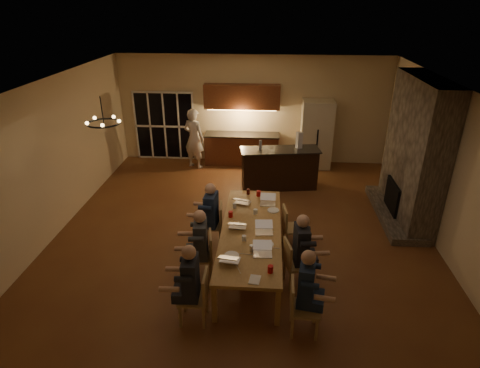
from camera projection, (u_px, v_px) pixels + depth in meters
name	position (u px, v px, depth m)	size (l,w,h in m)	color
floor	(242.00, 237.00, 8.57)	(9.00, 9.00, 0.00)	brown
back_wall	(253.00, 110.00, 11.97)	(8.00, 0.04, 3.20)	beige
left_wall	(46.00, 163.00, 8.16)	(0.04, 9.00, 3.20)	beige
right_wall	(453.00, 174.00, 7.62)	(0.04, 9.00, 3.20)	beige
ceiling	(242.00, 85.00, 7.21)	(8.00, 9.00, 0.04)	white
french_doors	(165.00, 126.00, 12.34)	(1.86, 0.08, 2.10)	black
fireplace	(415.00, 152.00, 8.73)	(0.58, 2.50, 3.20)	#6D6356
kitchenette	(242.00, 126.00, 11.87)	(2.24, 0.68, 2.40)	brown
refrigerator	(316.00, 134.00, 11.77)	(0.90, 0.68, 2.00)	beige
dining_table	(251.00, 246.00, 7.59)	(1.10, 3.28, 0.75)	#B18946
bar_island	(279.00, 169.00, 10.61)	(2.05, 0.68, 1.08)	black
chair_left_near	(193.00, 297.00, 6.21)	(0.44, 0.44, 0.89)	#A27F51
chair_left_mid	(200.00, 256.00, 7.20)	(0.44, 0.44, 0.89)	#A27F51
chair_left_far	(211.00, 224.00, 8.19)	(0.44, 0.44, 0.89)	#A27F51
chair_right_near	(305.00, 308.00, 6.00)	(0.44, 0.44, 0.89)	#A27F51
chair_right_mid	(298.00, 263.00, 7.00)	(0.44, 0.44, 0.89)	#A27F51
chair_right_far	(294.00, 228.00, 8.08)	(0.44, 0.44, 0.89)	#A27F51
person_left_near	(191.00, 284.00, 6.11)	(0.60, 0.60, 1.38)	#21232A
person_right_near	(306.00, 290.00, 6.00)	(0.60, 0.60, 1.38)	#1C3047
person_left_mid	(201.00, 245.00, 7.08)	(0.60, 0.60, 1.38)	#3E4549
person_right_mid	(301.00, 250.00, 6.94)	(0.60, 0.60, 1.38)	#21232A
person_left_far	(211.00, 215.00, 8.06)	(0.60, 0.60, 1.38)	#1C3047
standing_person	(194.00, 138.00, 11.75)	(0.65, 0.43, 1.79)	silver
chandelier	(104.00, 123.00, 6.70)	(0.56, 0.56, 0.03)	black
laptop_a	(230.00, 254.00, 6.52)	(0.32, 0.28, 0.23)	silver
laptop_b	(263.00, 249.00, 6.66)	(0.32, 0.28, 0.23)	silver
laptop_c	(238.00, 221.00, 7.48)	(0.32, 0.28, 0.23)	silver
laptop_d	(264.00, 228.00, 7.28)	(0.32, 0.28, 0.23)	silver
laptop_e	(243.00, 198.00, 8.35)	(0.32, 0.28, 0.23)	silver
laptop_f	(268.00, 199.00, 8.29)	(0.32, 0.28, 0.23)	silver
mug_front	(244.00, 238.00, 7.08)	(0.08, 0.08, 0.10)	silver
mug_mid	(255.00, 212.00, 7.95)	(0.08, 0.08, 0.10)	silver
mug_back	(234.00, 206.00, 8.17)	(0.07, 0.07, 0.10)	silver
redcup_near	(270.00, 269.00, 6.25)	(0.09, 0.09, 0.12)	red
redcup_mid	(231.00, 214.00, 7.83)	(0.09, 0.09, 0.12)	red
redcup_far	(259.00, 193.00, 8.66)	(0.09, 0.09, 0.12)	red
can_silver	(252.00, 248.00, 6.77)	(0.07, 0.07, 0.12)	#B2B2B7
can_cola	(248.00, 192.00, 8.74)	(0.07, 0.07, 0.12)	#3F0F0C
plate_near	(267.00, 244.00, 6.97)	(0.25, 0.25, 0.02)	silver
plate_left	(232.00, 255.00, 6.67)	(0.25, 0.25, 0.02)	silver
plate_far	(273.00, 210.00, 8.08)	(0.24, 0.24, 0.02)	silver
notepad	(255.00, 280.00, 6.11)	(0.16, 0.23, 0.01)	white
bar_bottle	(260.00, 145.00, 10.34)	(0.08, 0.08, 0.24)	#99999E
bar_blender	(299.00, 140.00, 10.39)	(0.14, 0.14, 0.43)	silver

